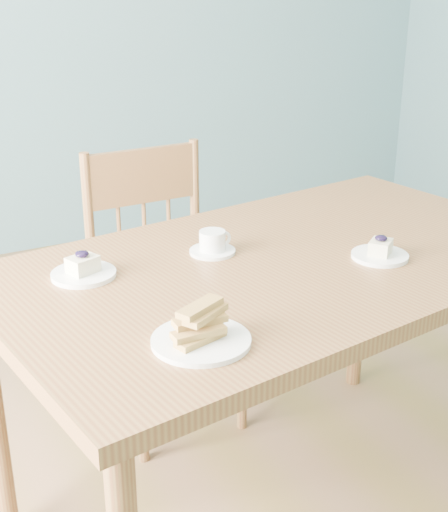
# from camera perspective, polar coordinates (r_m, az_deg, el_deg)

# --- Properties ---
(room) EXTENTS (5.01, 5.01, 2.71)m
(room) POSITION_cam_1_polar(r_m,az_deg,el_deg) (1.94, 9.38, 15.73)
(room) COLOR brown
(room) RESTS_ON ground
(dining_table) EXTENTS (1.66, 1.08, 0.84)m
(dining_table) POSITION_cam_1_polar(r_m,az_deg,el_deg) (1.94, 4.96, -2.40)
(dining_table) COLOR brown
(dining_table) RESTS_ON ground
(dining_chair) EXTENTS (0.45, 0.43, 0.99)m
(dining_chair) POSITION_cam_1_polar(r_m,az_deg,el_deg) (2.52, -4.89, -2.64)
(dining_chair) COLOR brown
(dining_chair) RESTS_ON ground
(cheesecake_plate_near) EXTENTS (0.15, 0.15, 0.06)m
(cheesecake_plate_near) POSITION_cam_1_polar(r_m,az_deg,el_deg) (1.94, 12.38, 0.31)
(cheesecake_plate_near) COLOR white
(cheesecake_plate_near) RESTS_ON dining_table
(cheesecake_plate_far) EXTENTS (0.16, 0.16, 0.07)m
(cheesecake_plate_far) POSITION_cam_1_polar(r_m,az_deg,el_deg) (1.81, -11.19, -1.11)
(cheesecake_plate_far) COLOR white
(cheesecake_plate_far) RESTS_ON dining_table
(coffee_cup) EXTENTS (0.12, 0.12, 0.06)m
(coffee_cup) POSITION_cam_1_polar(r_m,az_deg,el_deg) (1.92, -0.91, 1.00)
(coffee_cup) COLOR white
(coffee_cup) RESTS_ON dining_table
(biscotti_plate) EXTENTS (0.21, 0.21, 0.08)m
(biscotti_plate) POSITION_cam_1_polar(r_m,az_deg,el_deg) (1.46, -1.86, -6.10)
(biscotti_plate) COLOR white
(biscotti_plate) RESTS_ON dining_table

